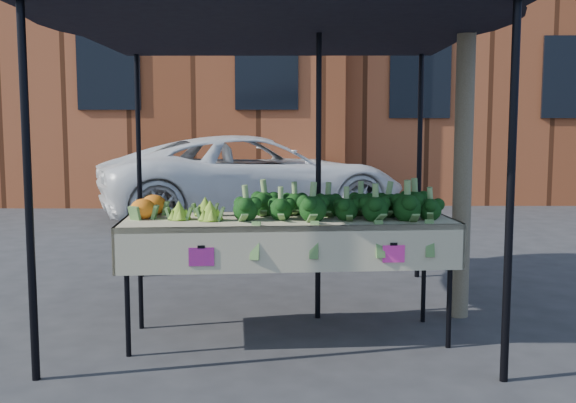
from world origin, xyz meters
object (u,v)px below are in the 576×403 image
at_px(table, 288,278).
at_px(canopy, 275,151).
at_px(vehicle, 253,67).
at_px(street_tree, 466,50).

height_order(table, canopy, canopy).
bearing_deg(vehicle, canopy, 165.24).
xyz_separation_m(canopy, vehicle, (-0.52, 5.88, 1.21)).
bearing_deg(street_tree, table, -157.61).
distance_m(canopy, street_tree, 1.73).
bearing_deg(table, street_tree, 22.39).
relative_size(canopy, vehicle, 0.61).
bearing_deg(street_tree, vehicle, 109.18).
bearing_deg(table, canopy, 100.17).
xyz_separation_m(canopy, street_tree, (1.53, -0.02, 0.80)).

